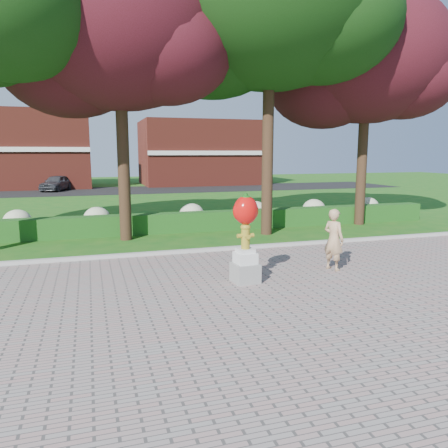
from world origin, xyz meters
name	(u,v)px	position (x,y,z in m)	size (l,w,h in m)	color
ground	(224,278)	(0.00, 0.00, 0.00)	(100.00, 100.00, 0.00)	#165916
walkway	(291,340)	(0.00, -4.00, 0.02)	(40.00, 14.00, 0.04)	gray
curb	(197,251)	(0.00, 3.00, 0.07)	(40.00, 0.18, 0.15)	#ADADA5
lawn_hedge	(174,223)	(0.00, 7.00, 0.40)	(24.00, 0.70, 0.80)	#164B15
hydrangea_row	(182,215)	(0.57, 8.00, 0.55)	(20.10, 1.10, 0.99)	beige
street	(128,190)	(0.00, 28.00, 0.01)	(50.00, 8.00, 0.02)	black
building_left	(10,150)	(-10.00, 34.00, 3.50)	(14.00, 8.00, 7.00)	maroon
building_right	(201,153)	(8.00, 34.00, 3.20)	(12.00, 8.00, 6.40)	maroon
tree_mid_left	(116,36)	(-2.10, 6.08, 7.30)	(8.25, 7.04, 10.69)	black
tree_mid_right	(266,6)	(3.38, 5.60, 8.63)	(9.75, 8.32, 12.64)	black
tree_far_right	(364,66)	(8.40, 6.58, 6.97)	(7.88, 6.72, 10.21)	black
hydrant_sculpture	(245,236)	(0.38, -0.59, 1.22)	(0.66, 0.66, 2.23)	gray
woman	(334,239)	(3.10, -0.20, 0.89)	(0.62, 0.41, 1.70)	tan
parked_car	(56,183)	(-5.90, 29.23, 0.69)	(1.59, 3.95, 1.35)	#3F4146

